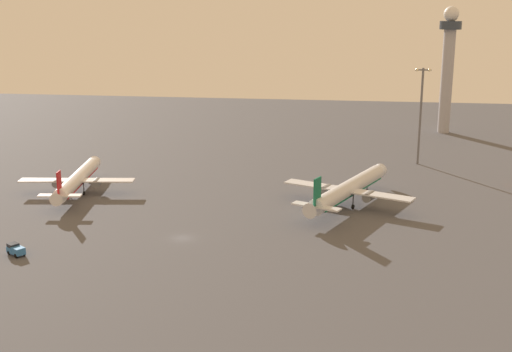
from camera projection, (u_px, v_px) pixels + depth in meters
The scene contains 6 objects.
ground_plane at pixel (182, 238), 143.83m from camera, with size 416.00×416.00×0.00m, color #4C4C51.
control_tower at pixel (448, 62), 251.35m from camera, with size 8.00×8.00×46.92m.
airplane_far_stand at pixel (348, 189), 165.60m from camera, with size 32.24×40.84×11.02m.
airplane_taxiway_distant at pixel (77, 179), 176.27m from camera, with size 30.05×38.48×9.88m.
maintenance_van at pixel (16, 249), 134.06m from camera, with size 4.53×3.92×2.25m.
apron_light_central at pixel (421, 111), 204.34m from camera, with size 4.80×0.90×29.51m.
Camera 1 is at (34.73, -132.16, 49.39)m, focal length 47.36 mm.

